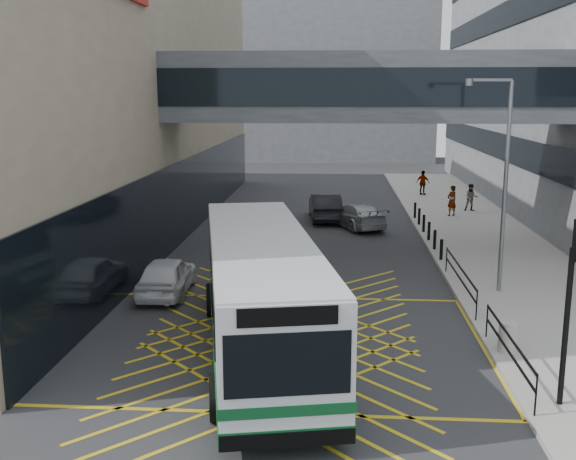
% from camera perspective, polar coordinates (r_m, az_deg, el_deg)
% --- Properties ---
extents(ground, '(120.00, 120.00, 0.00)m').
position_cam_1_polar(ground, '(20.24, -0.81, -9.51)').
color(ground, '#333335').
extents(building_far, '(28.00, 16.00, 18.00)m').
position_cam_1_polar(building_far, '(78.92, 1.45, 12.78)').
color(building_far, slate).
rests_on(building_far, ground).
extents(skybridge, '(20.00, 4.10, 3.00)m').
position_cam_1_polar(skybridge, '(30.85, 6.77, 11.88)').
color(skybridge, '#4E5358').
rests_on(skybridge, ground).
extents(pavement, '(6.00, 54.00, 0.16)m').
position_cam_1_polar(pavement, '(35.35, 16.02, -0.66)').
color(pavement, '#A9A49B').
rests_on(pavement, ground).
extents(box_junction, '(12.00, 9.00, 0.01)m').
position_cam_1_polar(box_junction, '(20.23, -0.81, -9.50)').
color(box_junction, gold).
rests_on(box_junction, ground).
extents(bus, '(5.08, 12.35, 3.38)m').
position_cam_1_polar(bus, '(19.07, -2.34, -5.10)').
color(bus, silver).
rests_on(bus, ground).
extents(car_white, '(1.98, 4.56, 1.43)m').
position_cam_1_polar(car_white, '(25.11, -10.22, -3.78)').
color(car_white, white).
rests_on(car_white, ground).
extents(car_dark, '(2.43, 5.16, 1.56)m').
position_cam_1_polar(car_dark, '(39.18, 3.16, 1.98)').
color(car_dark, black).
rests_on(car_dark, ground).
extents(car_silver, '(3.57, 5.02, 1.44)m').
position_cam_1_polar(car_silver, '(37.11, 5.84, 1.30)').
color(car_silver, '#A0A4A8').
rests_on(car_silver, ground).
extents(traffic_light, '(0.36, 0.53, 4.42)m').
position_cam_1_polar(traffic_light, '(16.34, 23.01, -4.41)').
color(traffic_light, black).
rests_on(traffic_light, pavement).
extents(street_lamp, '(1.73, 0.46, 7.59)m').
position_cam_1_polar(street_lamp, '(25.04, 17.62, 4.61)').
color(street_lamp, slate).
rests_on(street_lamp, pavement).
extents(litter_bin, '(0.50, 0.50, 0.86)m').
position_cam_1_polar(litter_bin, '(19.96, 18.09, -8.60)').
color(litter_bin, '#ADA89E').
rests_on(litter_bin, pavement).
extents(kerb_railings, '(0.05, 12.54, 1.00)m').
position_cam_1_polar(kerb_railings, '(22.04, 15.82, -5.77)').
color(kerb_railings, black).
rests_on(kerb_railings, pavement).
extents(bollards, '(0.14, 10.14, 0.90)m').
position_cam_1_polar(bollards, '(34.78, 11.63, 0.25)').
color(bollards, black).
rests_on(bollards, pavement).
extents(pedestrian_a, '(0.87, 0.81, 1.79)m').
position_cam_1_polar(pedestrian_a, '(40.72, 13.70, 2.42)').
color(pedestrian_a, gray).
rests_on(pedestrian_a, pavement).
extents(pedestrian_b, '(0.84, 0.52, 1.65)m').
position_cam_1_polar(pedestrian_b, '(42.73, 15.25, 2.66)').
color(pedestrian_b, gray).
rests_on(pedestrian_b, pavement).
extents(pedestrian_c, '(1.12, 0.96, 1.72)m').
position_cam_1_polar(pedestrian_c, '(48.73, 11.36, 3.94)').
color(pedestrian_c, gray).
rests_on(pedestrian_c, pavement).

